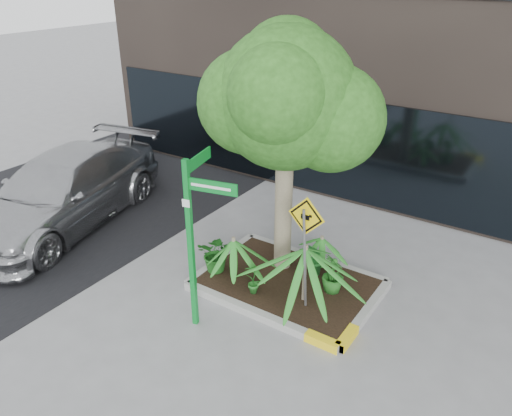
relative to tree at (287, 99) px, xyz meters
The scene contains 14 objects.
ground 3.61m from the tree, 75.74° to the right, with size 80.00×80.00×0.00m, color gray.
asphalt_road 7.27m from the tree, behind, with size 7.00×80.00×0.01m, color black.
planter 3.49m from the tree, 48.00° to the right, with size 3.35×2.36×0.15m.
tree is the anchor object (origin of this frame).
palm_front 2.62m from the tree, 40.64° to the right, with size 1.28×1.28×1.42m.
palm_left 2.75m from the tree, 119.40° to the right, with size 1.02×1.02×1.13m.
palm_back 2.88m from the tree, 33.57° to the left, with size 0.74×0.74×0.82m.
parked_car 6.12m from the tree, 169.13° to the right, with size 2.32×5.70×1.65m, color #A1A2A6.
shrub_a 3.27m from the tree, 137.10° to the right, with size 0.70×0.70×0.77m, color #1A5B1A.
shrub_b 3.27m from the tree, 11.90° to the right, with size 0.41×0.41×0.72m, color #246B20.
shrub_c 3.25m from the tree, 87.22° to the right, with size 0.34×0.34×0.65m, color #216A20.
shrub_d 3.11m from the tree, ahead, with size 0.39×0.39×0.71m, color #1C6121.
street_sign_post 2.75m from the tree, 99.62° to the right, with size 1.01×0.88×3.03m.
cattle_sign 2.41m from the tree, 45.44° to the right, with size 0.67×0.26×2.17m.
Camera 1 is at (4.10, -6.68, 5.64)m, focal length 35.00 mm.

